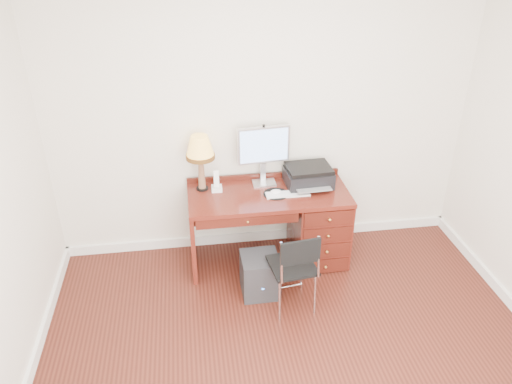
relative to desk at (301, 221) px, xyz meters
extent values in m
plane|color=#36120C|center=(-0.32, -1.40, -0.41)|extent=(4.00, 4.00, 0.00)
plane|color=silver|center=(-0.32, 0.35, 0.94)|extent=(4.00, 0.00, 4.00)
cube|color=white|center=(-0.32, 0.33, -0.36)|extent=(4.00, 0.03, 0.10)
cube|color=#5D1C13|center=(-0.32, -0.01, 0.32)|extent=(1.50, 0.65, 0.04)
cube|color=#5D1C13|center=(0.18, -0.01, -0.06)|extent=(0.50, 0.61, 0.71)
cube|color=#5D1C13|center=(-1.05, -0.01, -0.06)|extent=(0.04, 0.61, 0.71)
cube|color=#49160E|center=(-0.56, 0.29, 0.05)|extent=(0.96, 0.03, 0.39)
cube|color=#49160E|center=(-0.56, -0.31, 0.25)|extent=(0.91, 0.03, 0.09)
sphere|color=#BF8C3F|center=(0.18, -0.34, -0.06)|extent=(0.03, 0.03, 0.03)
cube|color=silver|center=(-0.34, 0.19, 0.34)|extent=(0.23, 0.18, 0.01)
cube|color=silver|center=(-0.34, 0.24, 0.44)|extent=(0.05, 0.03, 0.18)
cube|color=silver|center=(-0.34, 0.22, 0.73)|extent=(0.50, 0.09, 0.36)
cube|color=#4C8CF2|center=(-0.34, 0.20, 0.73)|extent=(0.45, 0.05, 0.32)
cube|color=white|center=(-0.15, -0.06, 0.34)|extent=(0.41, 0.12, 0.02)
cylinder|color=black|center=(-0.26, -0.04, 0.34)|extent=(0.23, 0.23, 0.01)
ellipsoid|color=white|center=(-0.26, -0.04, 0.36)|extent=(0.10, 0.07, 0.04)
cube|color=black|center=(0.08, 0.11, 0.41)|extent=(0.45, 0.36, 0.15)
cube|color=black|center=(0.08, 0.11, 0.51)|extent=(0.43, 0.34, 0.04)
cylinder|color=black|center=(-0.93, 0.16, 0.35)|extent=(0.11, 0.11, 0.02)
cone|color=brown|center=(-0.93, 0.16, 0.52)|extent=(0.07, 0.07, 0.32)
cone|color=#EEB64B|center=(-0.93, 0.16, 0.78)|extent=(0.26, 0.26, 0.20)
cylinder|color=#593814|center=(-0.93, 0.16, 0.68)|extent=(0.27, 0.27, 0.04)
cube|color=white|center=(-0.80, 0.12, 0.36)|extent=(0.10, 0.10, 0.04)
cube|color=white|center=(-0.80, 0.12, 0.46)|extent=(0.05, 0.07, 0.17)
cylinder|color=black|center=(0.08, 0.19, 0.39)|extent=(0.08, 0.08, 0.10)
cube|color=black|center=(-0.23, -0.68, 0.00)|extent=(0.41, 0.41, 0.02)
cube|color=black|center=(-0.23, -0.86, 0.26)|extent=(0.33, 0.06, 0.22)
cylinder|color=silver|center=(-0.39, -0.53, -0.20)|extent=(0.02, 0.02, 0.42)
cylinder|color=silver|center=(-0.07, -0.53, -0.20)|extent=(0.02, 0.02, 0.42)
cylinder|color=silver|center=(-0.39, -0.84, -0.20)|extent=(0.02, 0.02, 0.42)
cylinder|color=silver|center=(-0.07, -0.84, -0.20)|extent=(0.02, 0.02, 0.42)
cylinder|color=silver|center=(-0.39, -0.86, 0.19)|extent=(0.02, 0.02, 0.37)
cylinder|color=silver|center=(-0.07, -0.86, 0.19)|extent=(0.02, 0.02, 0.37)
cube|color=black|center=(-0.48, -0.49, -0.22)|extent=(0.33, 0.33, 0.38)
camera|label=1|loc=(-1.03, -3.99, 2.61)|focal=35.00mm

